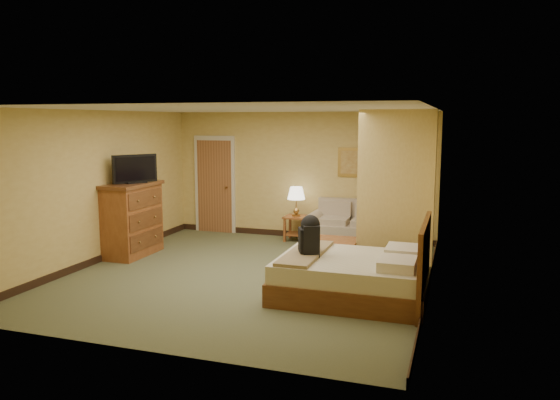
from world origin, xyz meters
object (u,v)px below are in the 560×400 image
at_px(coffee_table, 335,248).
at_px(dresser, 132,219).
at_px(bed, 357,276).
at_px(loveseat, 351,231).

distance_m(coffee_table, dresser, 3.70).
height_order(dresser, bed, dresser).
bearing_deg(coffee_table, loveseat, 91.71).
bearing_deg(dresser, coffee_table, 5.43).
xyz_separation_m(loveseat, dresser, (-3.62, -2.01, 0.38)).
distance_m(loveseat, dresser, 4.16).
height_order(coffee_table, bed, bed).
bearing_deg(coffee_table, bed, -66.65).
height_order(loveseat, bed, bed).
relative_size(coffee_table, bed, 0.36).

